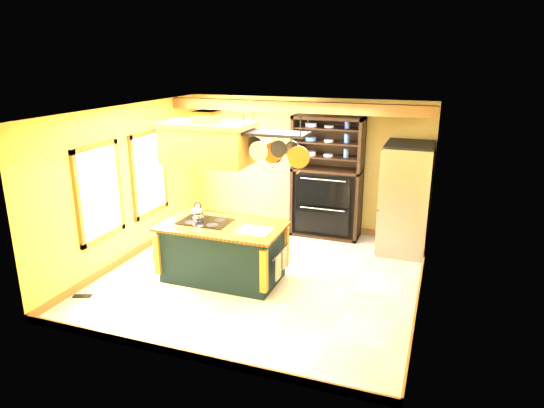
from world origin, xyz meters
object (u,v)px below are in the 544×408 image
Objects in this scene: pot_rack at (277,142)px; range_hood at (207,142)px; hutch at (327,191)px; kitchen_island at (223,252)px; refrigerator at (405,201)px.

range_hood is at bearing -180.00° from pot_rack.
range_hood is at bearing -116.53° from hutch.
range_hood is 0.58× the size of hutch.
kitchen_island is 0.82× the size of hutch.
range_hood is 1.11m from pot_rack.
pot_rack is 3.10m from refrigerator.
refrigerator is (2.81, 2.23, -1.28)m from range_hood.
range_hood reaches higher than refrigerator.
kitchen_island is 2.82m from hutch.
hutch is at bearing 67.40° from kitchen_island.
kitchen_island is at bearing -139.59° from refrigerator.
refrigerator is 1.57m from hutch.
hutch is (0.17, 2.57, -1.38)m from pot_rack.
refrigerator is at bearing -12.51° from hutch.
range_hood is at bearing -141.63° from refrigerator.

